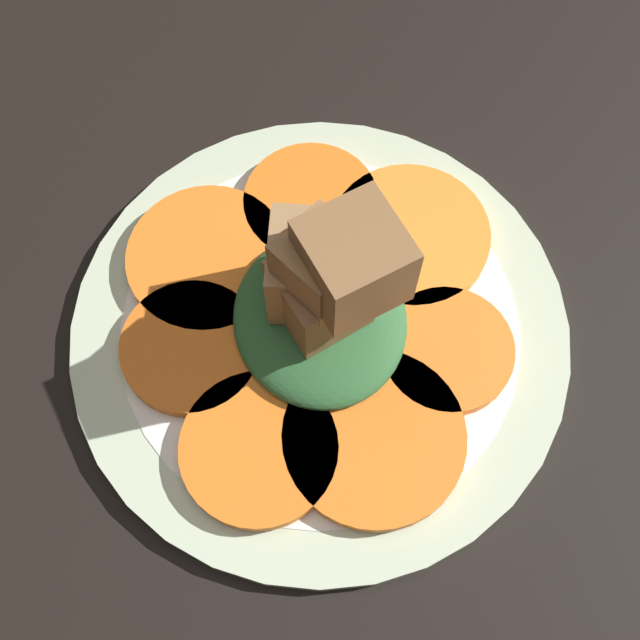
# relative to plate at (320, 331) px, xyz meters

# --- Properties ---
(table_slab) EXTENTS (1.20, 1.20, 0.02)m
(table_slab) POSITION_rel_plate_xyz_m (0.00, 0.00, -0.02)
(table_slab) COLOR black
(table_slab) RESTS_ON ground
(plate) EXTENTS (0.29, 0.29, 0.01)m
(plate) POSITION_rel_plate_xyz_m (0.00, 0.00, 0.00)
(plate) COLOR beige
(plate) RESTS_ON table_slab
(carrot_slice_0) EXTENTS (0.08, 0.08, 0.01)m
(carrot_slice_0) POSITION_rel_plate_xyz_m (-0.00, 0.07, 0.01)
(carrot_slice_0) COLOR orange
(carrot_slice_0) RESTS_ON plate
(carrot_slice_1) EXTENTS (0.09, 0.09, 0.01)m
(carrot_slice_1) POSITION_rel_plate_xyz_m (-0.06, 0.05, 0.01)
(carrot_slice_1) COLOR orange
(carrot_slice_1) RESTS_ON plate
(carrot_slice_2) EXTENTS (0.10, 0.10, 0.01)m
(carrot_slice_2) POSITION_rel_plate_xyz_m (-0.07, -0.02, 0.01)
(carrot_slice_2) COLOR orange
(carrot_slice_2) RESTS_ON plate
(carrot_slice_3) EXTENTS (0.08, 0.08, 0.01)m
(carrot_slice_3) POSITION_rel_plate_xyz_m (-0.03, -0.07, 0.01)
(carrot_slice_3) COLOR orange
(carrot_slice_3) RESTS_ON plate
(carrot_slice_4) EXTENTS (0.10, 0.10, 0.01)m
(carrot_slice_4) POSITION_rel_plate_xyz_m (0.05, -0.06, 0.01)
(carrot_slice_4) COLOR orange
(carrot_slice_4) RESTS_ON plate
(carrot_slice_5) EXTENTS (0.08, 0.08, 0.01)m
(carrot_slice_5) POSITION_rel_plate_xyz_m (0.08, -0.01, 0.01)
(carrot_slice_5) COLOR orange
(carrot_slice_5) RESTS_ON plate
(carrot_slice_6) EXTENTS (0.10, 0.10, 0.01)m
(carrot_slice_6) POSITION_rel_plate_xyz_m (0.05, 0.06, 0.01)
(carrot_slice_6) COLOR orange
(carrot_slice_6) RESTS_ON plate
(center_pile) EXTENTS (0.11, 0.10, 0.11)m
(center_pile) POSITION_rel_plate_xyz_m (0.00, -0.00, 0.05)
(center_pile) COLOR #2D6033
(center_pile) RESTS_ON plate
(fork) EXTENTS (0.18, 0.07, 0.00)m
(fork) POSITION_rel_plate_xyz_m (-0.01, -0.06, 0.01)
(fork) COLOR #B2B2B7
(fork) RESTS_ON plate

